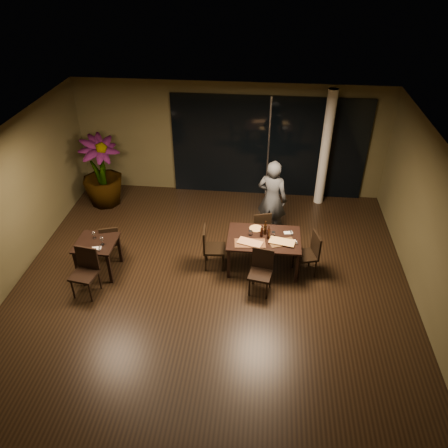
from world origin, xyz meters
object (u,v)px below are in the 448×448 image
chair_main_near (261,269)px  diner (272,199)px  main_table (264,241)px  bottle_a (262,231)px  chair_main_far (261,226)px  bottle_c (265,228)px  chair_side_near (86,269)px  side_table (97,247)px  chair_main_left (210,246)px  chair_main_right (310,252)px  chair_side_far (111,240)px  potted_plant (101,172)px  bottle_b (269,232)px

chair_main_near → diner: size_ratio=0.49×
main_table → bottle_a: 0.22m
chair_main_far → bottle_c: bottle_c is taller
chair_main_near → chair_side_near: (-3.39, -0.40, 0.04)m
main_table → chair_side_near: 3.60m
chair_main_far → bottle_a: 0.88m
side_table → chair_main_left: size_ratio=0.84×
chair_main_right → chair_side_far: 4.23m
potted_plant → main_table: bearing=-27.8°
chair_main_near → diner: bearing=95.6°
main_table → chair_main_far: size_ratio=1.74×
chair_main_left → bottle_a: bottle_a is taller
chair_main_far → bottle_a: bearing=76.2°
side_table → chair_side_near: (-0.02, -0.62, -0.07)m
main_table → chair_main_far: (-0.08, 0.82, -0.19)m
chair_main_far → diner: size_ratio=0.45×
potted_plant → chair_main_near: bearing=-35.1°
chair_side_far → bottle_c: bottle_c is taller
chair_main_far → side_table: bearing=6.5°
chair_main_near → potted_plant: (-4.17, 2.93, 0.40)m
main_table → chair_side_far: chair_side_far is taller
chair_main_near → chair_side_near: bearing=-163.0°
chair_side_near → bottle_b: bearing=26.2°
side_table → chair_main_left: (2.29, 0.40, -0.09)m
chair_main_far → bottle_a: bottle_a is taller
side_table → bottle_b: (3.49, 0.48, 0.28)m
bottle_c → potted_plant: bearing=153.7°
potted_plant → bottle_c: 4.69m
chair_main_near → bottle_b: 0.81m
side_table → bottle_b: bottle_b is taller
main_table → bottle_b: bearing=-11.3°
chair_main_right → bottle_a: (-1.01, 0.14, 0.35)m
main_table → chair_side_near: (-3.42, -1.12, -0.12)m
chair_main_right → potted_plant: 5.65m
chair_side_near → potted_plant: bearing=111.8°
side_table → diner: (3.54, 1.75, 0.32)m
chair_side_near → bottle_a: (3.36, 1.16, 0.33)m
side_table → chair_main_right: bearing=5.2°
potted_plant → chair_side_far: bearing=-68.1°
chair_side_near → bottle_c: bottle_c is taller
chair_main_right → diner: size_ratio=0.50×
chair_main_far → chair_main_near: (0.05, -1.54, 0.03)m
diner → bottle_c: size_ratio=5.96×
chair_main_right → potted_plant: (-5.14, 2.31, 0.39)m
chair_main_left → main_table: bearing=-89.5°
side_table → bottle_a: (3.34, 0.54, 0.26)m
chair_side_far → bottle_b: 3.40m
main_table → bottle_c: bottle_c is taller
chair_main_right → chair_side_near: bearing=-92.9°
chair_main_right → main_table: bearing=-112.3°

